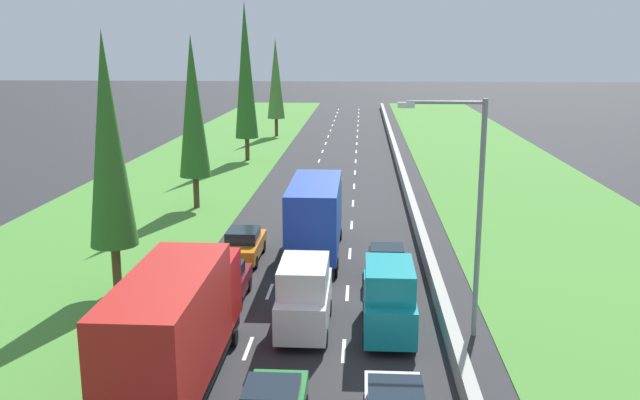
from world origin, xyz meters
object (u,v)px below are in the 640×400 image
(white_van_centre_lane, at_px, (304,296))
(red_box_truck_left_lane, at_px, (177,328))
(street_light_mast, at_px, (471,202))
(poplar_tree_third, at_px, (193,107))
(teal_van_right_lane, at_px, (389,299))
(poplar_tree_fourth, at_px, (246,71))
(orange_sedan_left_lane, at_px, (244,245))
(poplar_tree_second, at_px, (108,141))
(blue_box_truck_centre_lane, at_px, (316,217))
(poplar_tree_fifth, at_px, (276,79))
(maroon_hatchback_left_lane, at_px, (226,282))
(black_hatchback_right_lane, at_px, (386,263))

(white_van_centre_lane, bearing_deg, red_box_truck_left_lane, -124.90)
(white_van_centre_lane, bearing_deg, street_light_mast, -1.26)
(white_van_centre_lane, height_order, poplar_tree_third, poplar_tree_third)
(teal_van_right_lane, bearing_deg, poplar_tree_fourth, 106.70)
(orange_sedan_left_lane, height_order, poplar_tree_second, poplar_tree_second)
(street_light_mast, bearing_deg, blue_box_truck_centre_lane, 123.47)
(teal_van_right_lane, distance_m, poplar_tree_fifth, 59.41)
(white_van_centre_lane, distance_m, maroon_hatchback_left_lane, 4.72)
(poplar_tree_fourth, bearing_deg, poplar_tree_fifth, 88.09)
(teal_van_right_lane, bearing_deg, red_box_truck_left_lane, -143.75)
(teal_van_right_lane, height_order, street_light_mast, street_light_mast)
(orange_sedan_left_lane, bearing_deg, street_light_mast, -41.70)
(poplar_tree_second, bearing_deg, orange_sedan_left_lane, 46.18)
(orange_sedan_left_lane, bearing_deg, white_van_centre_lane, -66.26)
(poplar_tree_second, bearing_deg, blue_box_truck_centre_lane, 33.61)
(poplar_tree_second, distance_m, street_light_mast, 15.46)
(teal_van_right_lane, height_order, blue_box_truck_centre_lane, blue_box_truck_centre_lane)
(blue_box_truck_centre_lane, bearing_deg, poplar_tree_third, 129.55)
(teal_van_right_lane, xyz_separation_m, poplar_tree_fourth, (-12.03, 40.09, 7.07))
(teal_van_right_lane, relative_size, red_box_truck_left_lane, 0.52)
(teal_van_right_lane, distance_m, blue_box_truck_centre_lane, 10.18)
(black_hatchback_right_lane, bearing_deg, poplar_tree_second, -169.35)
(blue_box_truck_centre_lane, xyz_separation_m, poplar_tree_fourth, (-8.62, 30.53, 6.29))
(street_light_mast, bearing_deg, poplar_tree_third, 126.80)
(poplar_tree_third, relative_size, poplar_tree_fifth, 1.00)
(orange_sedan_left_lane, xyz_separation_m, poplar_tree_second, (-4.86, -5.06, 6.00))
(poplar_tree_second, distance_m, poplar_tree_fourth, 36.26)
(black_hatchback_right_lane, height_order, poplar_tree_fifth, poplar_tree_fifth)
(maroon_hatchback_left_lane, distance_m, poplar_tree_second, 7.88)
(orange_sedan_left_lane, height_order, poplar_tree_fifth, poplar_tree_fifth)
(white_van_centre_lane, xyz_separation_m, poplar_tree_second, (-8.73, 3.73, 5.41))
(red_box_truck_left_lane, bearing_deg, blue_box_truck_centre_lane, 76.77)
(street_light_mast, bearing_deg, poplar_tree_second, 165.43)
(teal_van_right_lane, xyz_separation_m, poplar_tree_fifth, (-11.43, 58.04, 5.47))
(white_van_centre_lane, distance_m, red_box_truck_left_lane, 6.33)
(poplar_tree_third, bearing_deg, poplar_tree_second, -88.98)
(maroon_hatchback_left_lane, bearing_deg, poplar_tree_fifth, 94.71)
(maroon_hatchback_left_lane, bearing_deg, orange_sedan_left_lane, 92.14)
(poplar_tree_fourth, distance_m, poplar_tree_fifth, 18.04)
(blue_box_truck_centre_lane, relative_size, street_light_mast, 1.04)
(white_van_centre_lane, relative_size, blue_box_truck_centre_lane, 0.52)
(blue_box_truck_centre_lane, relative_size, poplar_tree_fourth, 0.63)
(white_van_centre_lane, relative_size, teal_van_right_lane, 1.00)
(maroon_hatchback_left_lane, height_order, street_light_mast, street_light_mast)
(orange_sedan_left_lane, xyz_separation_m, street_light_mast, (10.02, -8.93, 4.42))
(street_light_mast, bearing_deg, poplar_tree_fourth, 110.43)
(poplar_tree_fifth, bearing_deg, orange_sedan_left_lane, -84.98)
(poplar_tree_third, distance_m, poplar_tree_fifth, 37.77)
(teal_van_right_lane, relative_size, maroon_hatchback_left_lane, 1.26)
(teal_van_right_lane, height_order, poplar_tree_third, poplar_tree_third)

